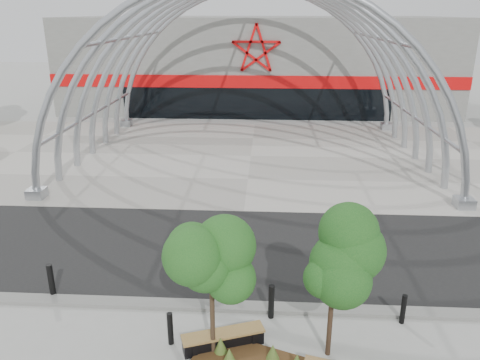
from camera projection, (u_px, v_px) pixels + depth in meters
ground at (232, 303)px, 14.41m from camera, size 140.00×140.00×0.00m
road at (239, 249)px, 17.69m from camera, size 140.00×7.00×0.02m
forecourt at (251, 156)px, 28.95m from camera, size 60.00×17.00×0.04m
kerb at (232, 306)px, 14.15m from camera, size 60.00×0.50×0.12m
arena_building at (258, 61)px, 44.45m from camera, size 34.00×15.24×8.00m
vault_canopy at (251, 156)px, 28.95m from camera, size 20.80×15.80×20.36m
street_tree_0 at (211, 259)px, 11.35m from camera, size 1.71×1.71×3.90m
street_tree_1 at (335, 261)px, 11.34m from camera, size 1.63×1.63×3.85m
bench_0 at (223, 340)px, 12.47m from camera, size 2.25×1.20×0.46m
bollard_0 at (51, 281)px, 14.56m from camera, size 0.18×0.18×1.14m
bollard_1 at (226, 276)px, 14.85m from camera, size 0.17×0.17×1.08m
bollard_2 at (170, 329)px, 12.51m from camera, size 0.15×0.15×0.96m
bollard_3 at (271, 302)px, 13.57m from camera, size 0.17×0.17×1.07m
bollard_4 at (403, 309)px, 13.35m from camera, size 0.15×0.15×0.92m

